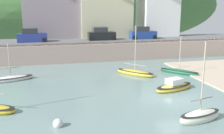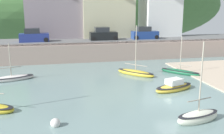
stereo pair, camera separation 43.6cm
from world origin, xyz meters
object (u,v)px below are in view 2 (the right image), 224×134
waterfront_building_left (54,3)px  parked_car_end_of_row (145,34)px  dinghy_open_wooden (198,117)px  parked_car_near_slipway (34,36)px  sailboat_tall_mast (12,78)px  sailboat_white_hull (180,72)px  parked_car_by_wall (103,35)px  waterfront_building_centre (107,6)px  mooring_buoy (55,123)px  rowboat_small_beached (174,87)px  motorboat_with_cabin (135,73)px  waterfront_building_right (160,6)px

waterfront_building_left → parked_car_end_of_row: 15.18m
waterfront_building_left → dinghy_open_wooden: waterfront_building_left is taller
waterfront_building_left → parked_car_near_slipway: (-3.02, -4.50, -4.67)m
sailboat_tall_mast → dinghy_open_wooden: dinghy_open_wooden is taller
sailboat_white_hull → parked_car_by_wall: 14.77m
dinghy_open_wooden → waterfront_building_centre: bearing=77.0°
parked_car_end_of_row → mooring_buoy: size_ratio=6.59×
sailboat_tall_mast → mooring_buoy: 12.39m
waterfront_building_centre → parked_car_end_of_row: bearing=-41.4°
rowboat_small_beached → waterfront_building_centre: bearing=74.9°
parked_car_by_wall → mooring_buoy: bearing=-107.8°
sailboat_white_hull → rowboat_small_beached: bearing=-71.9°
rowboat_small_beached → sailboat_white_hull: bearing=39.7°
mooring_buoy → sailboat_white_hull: bearing=37.4°
waterfront_building_centre → sailboat_white_hull: (4.73, -17.55, -7.21)m
sailboat_tall_mast → motorboat_with_cabin: 12.91m
sailboat_white_hull → parked_car_near_slipway: parked_car_near_slipway is taller
parked_car_end_of_row → mooring_buoy: 27.49m
waterfront_building_centre → motorboat_with_cabin: 18.44m
waterfront_building_centre → mooring_buoy: waterfront_building_centre is taller
sailboat_tall_mast → parked_car_near_slipway: parked_car_near_slipway is taller
waterfront_building_centre → parked_car_by_wall: (-1.52, -4.50, -4.22)m
waterfront_building_left → waterfront_building_right: (18.00, 0.00, -0.42)m
parked_car_by_wall → mooring_buoy: 24.78m
waterfront_building_right → sailboat_white_hull: 19.55m
waterfront_building_centre → sailboat_tall_mast: bearing=-128.8°
waterfront_building_centre → parked_car_end_of_row: waterfront_building_centre is taller
waterfront_building_left → rowboat_small_beached: waterfront_building_left is taller
dinghy_open_wooden → parked_car_end_of_row: dinghy_open_wooden is taller
sailboat_tall_mast → parked_car_end_of_row: (18.26, 11.84, 3.00)m
parked_car_near_slipway → waterfront_building_left: bearing=53.0°
waterfront_building_right → dinghy_open_wooden: 31.51m
mooring_buoy → waterfront_building_left: bearing=89.5°
waterfront_building_left → parked_car_by_wall: (7.10, -4.50, -4.67)m
waterfront_building_left → sailboat_white_hull: (13.35, -17.55, -7.66)m
waterfront_building_centre → parked_car_by_wall: size_ratio=2.41×
sailboat_white_hull → parked_car_by_wall: (-6.25, 13.05, 2.98)m
waterfront_building_right → sailboat_tall_mast: waterfront_building_right is taller
parked_car_near_slipway → waterfront_building_right: bearing=9.0°
rowboat_small_beached → parked_car_by_wall: (-2.98, 18.38, 2.91)m
motorboat_with_cabin → dinghy_open_wooden: motorboat_with_cabin is taller
sailboat_tall_mast → parked_car_by_wall: size_ratio=1.13×
motorboat_with_cabin → dinghy_open_wooden: bearing=-39.3°
waterfront_building_right → parked_car_end_of_row: waterfront_building_right is taller
waterfront_building_right → waterfront_building_left: bearing=-180.0°
waterfront_building_left → waterfront_building_right: size_ratio=1.08×
parked_car_near_slipway → waterfront_building_centre: bearing=18.0°
sailboat_tall_mast → parked_car_near_slipway: size_ratio=1.11×
sailboat_white_hull → parked_car_near_slipway: 21.15m
dinghy_open_wooden → parked_car_near_slipway: bearing=102.2°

